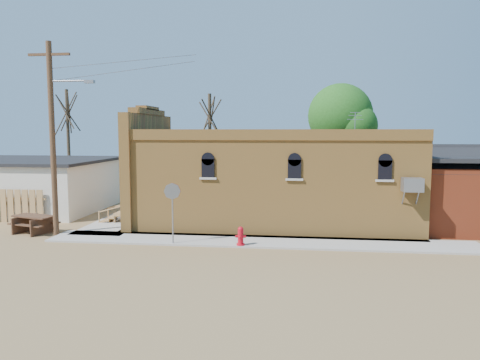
# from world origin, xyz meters

# --- Properties ---
(ground) EXTENTS (120.00, 120.00, 0.00)m
(ground) POSITION_xyz_m (0.00, 0.00, 0.00)
(ground) COLOR brown
(ground) RESTS_ON ground
(sidewalk_south) EXTENTS (19.00, 2.20, 0.08)m
(sidewalk_south) POSITION_xyz_m (1.50, 0.90, 0.04)
(sidewalk_south) COLOR #9E9991
(sidewalk_south) RESTS_ON ground
(sidewalk_west) EXTENTS (2.60, 10.00, 0.08)m
(sidewalk_west) POSITION_xyz_m (-6.30, 6.00, 0.04)
(sidewalk_west) COLOR #9E9991
(sidewalk_west) RESTS_ON ground
(brick_bar) EXTENTS (16.40, 7.97, 6.30)m
(brick_bar) POSITION_xyz_m (1.64, 5.49, 2.34)
(brick_bar) COLOR #CB8A3E
(brick_bar) RESTS_ON ground
(red_shed) EXTENTS (5.40, 6.40, 4.30)m
(red_shed) POSITION_xyz_m (11.50, 5.50, 2.27)
(red_shed) COLOR #612110
(red_shed) RESTS_ON ground
(wood_fence) EXTENTS (5.20, 0.10, 1.80)m
(wood_fence) POSITION_xyz_m (-12.80, 3.80, 0.90)
(wood_fence) COLOR #A8844C
(wood_fence) RESTS_ON ground
(utility_pole) EXTENTS (3.12, 0.26, 9.00)m
(utility_pole) POSITION_xyz_m (-8.14, 1.20, 4.77)
(utility_pole) COLOR #47291C
(utility_pole) RESTS_ON ground
(tree_bare_near) EXTENTS (2.80, 2.80, 7.65)m
(tree_bare_near) POSITION_xyz_m (-3.00, 13.00, 5.96)
(tree_bare_near) COLOR #4C402B
(tree_bare_near) RESTS_ON ground
(tree_bare_far) EXTENTS (2.80, 2.80, 8.16)m
(tree_bare_far) POSITION_xyz_m (-14.00, 14.00, 6.36)
(tree_bare_far) COLOR #4C402B
(tree_bare_far) RESTS_ON ground
(tree_leafy) EXTENTS (4.40, 4.40, 8.15)m
(tree_leafy) POSITION_xyz_m (6.00, 13.50, 5.93)
(tree_leafy) COLOR #4C402B
(tree_leafy) RESTS_ON ground
(fire_hydrant) EXTENTS (0.47, 0.47, 0.80)m
(fire_hydrant) POSITION_xyz_m (0.77, -0.00, 0.48)
(fire_hydrant) COLOR red
(fire_hydrant) RESTS_ON sidewalk_south
(stop_sign) EXTENTS (0.69, 0.29, 2.63)m
(stop_sign) POSITION_xyz_m (-2.19, 0.00, 2.10)
(stop_sign) COLOR gray
(stop_sign) RESTS_ON sidewalk_south
(trash_barrel) EXTENTS (0.52, 0.52, 0.71)m
(trash_barrel) POSITION_xyz_m (-5.30, 3.75, 0.44)
(trash_barrel) COLOR navy
(trash_barrel) RESTS_ON sidewalk_west
(picnic_table) EXTENTS (2.39, 2.05, 0.85)m
(picnic_table) POSITION_xyz_m (-9.50, 1.53, 0.56)
(picnic_table) COLOR #4A2D1D
(picnic_table) RESTS_ON ground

